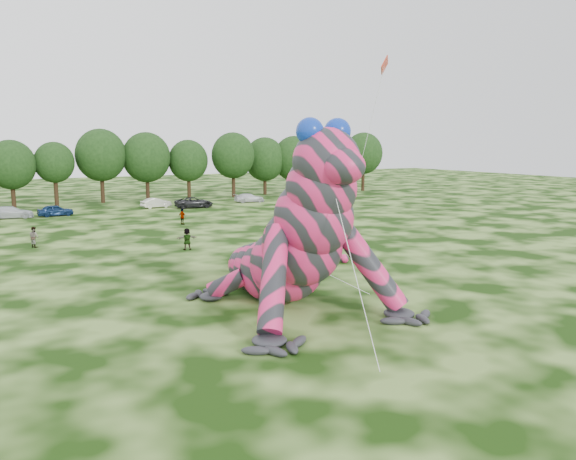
# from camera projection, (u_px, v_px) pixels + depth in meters

# --- Properties ---
(ground) EXTENTS (240.00, 240.00, 0.00)m
(ground) POSITION_uv_depth(u_px,v_px,m) (187.00, 328.00, 26.35)
(ground) COLOR #16330A
(ground) RESTS_ON ground
(inflatable_gecko) EXTENTS (17.28, 20.25, 9.80)m
(inflatable_gecko) POSITION_uv_depth(u_px,v_px,m) (274.00, 212.00, 30.53)
(inflatable_gecko) COLOR #DA2262
(inflatable_gecko) RESTS_ON ground
(flying_kite) EXTENTS (2.58, 3.19, 14.58)m
(flying_kite) POSITION_uv_depth(u_px,v_px,m) (381.00, 79.00, 38.28)
(flying_kite) COLOR red
(flying_kite) RESTS_ON ground
(tree_8) EXTENTS (6.14, 5.53, 8.94)m
(tree_8) POSITION_uv_depth(u_px,v_px,m) (12.00, 174.00, 72.93)
(tree_8) COLOR black
(tree_8) RESTS_ON ground
(tree_9) EXTENTS (5.27, 4.74, 8.68)m
(tree_9) POSITION_uv_depth(u_px,v_px,m) (55.00, 174.00, 75.78)
(tree_9) COLOR black
(tree_9) RESTS_ON ground
(tree_10) EXTENTS (7.09, 6.38, 10.50)m
(tree_10) POSITION_uv_depth(u_px,v_px,m) (101.00, 166.00, 79.72)
(tree_10) COLOR black
(tree_10) RESTS_ON ground
(tree_11) EXTENTS (7.01, 6.31, 10.07)m
(tree_11) POSITION_uv_depth(u_px,v_px,m) (147.00, 167.00, 82.47)
(tree_11) COLOR black
(tree_11) RESTS_ON ground
(tree_12) EXTENTS (5.99, 5.39, 8.97)m
(tree_12) POSITION_uv_depth(u_px,v_px,m) (189.00, 169.00, 85.14)
(tree_12) COLOR black
(tree_12) RESTS_ON ground
(tree_13) EXTENTS (6.83, 6.15, 10.13)m
(tree_13) POSITION_uv_depth(u_px,v_px,m) (233.00, 165.00, 87.91)
(tree_13) COLOR black
(tree_13) RESTS_ON ground
(tree_14) EXTENTS (6.82, 6.14, 9.40)m
(tree_14) POSITION_uv_depth(u_px,v_px,m) (265.00, 166.00, 92.37)
(tree_14) COLOR black
(tree_14) RESTS_ON ground
(tree_15) EXTENTS (7.17, 6.45, 9.63)m
(tree_15) POSITION_uv_depth(u_px,v_px,m) (294.00, 165.00, 93.92)
(tree_15) COLOR black
(tree_15) RESTS_ON ground
(tree_16) EXTENTS (6.26, 5.63, 9.37)m
(tree_16) POSITION_uv_depth(u_px,v_px,m) (324.00, 165.00, 98.65)
(tree_16) COLOR black
(tree_16) RESTS_ON ground
(tree_17) EXTENTS (6.98, 6.28, 10.30)m
(tree_17) POSITION_uv_depth(u_px,v_px,m) (363.00, 162.00, 99.34)
(tree_17) COLOR black
(tree_17) RESTS_ON ground
(car_3) EXTENTS (5.01, 2.46, 1.40)m
(car_3) POSITION_uv_depth(u_px,v_px,m) (11.00, 212.00, 63.88)
(car_3) COLOR silver
(car_3) RESTS_ON ground
(car_4) EXTENTS (4.09, 1.88, 1.36)m
(car_4) POSITION_uv_depth(u_px,v_px,m) (55.00, 210.00, 65.92)
(car_4) COLOR navy
(car_4) RESTS_ON ground
(car_5) EXTENTS (4.14, 2.10, 1.30)m
(car_5) POSITION_uv_depth(u_px,v_px,m) (156.00, 203.00, 74.20)
(car_5) COLOR beige
(car_5) RESTS_ON ground
(car_6) EXTENTS (5.19, 2.67, 1.40)m
(car_6) POSITION_uv_depth(u_px,v_px,m) (194.00, 202.00, 74.32)
(car_6) COLOR black
(car_6) RESTS_ON ground
(car_7) EXTENTS (4.55, 2.32, 1.26)m
(car_7) POSITION_uv_depth(u_px,v_px,m) (249.00, 198.00, 80.97)
(car_7) COLOR silver
(car_7) RESTS_ON ground
(spectator_5) EXTENTS (1.70, 0.72, 1.78)m
(spectator_5) POSITION_uv_depth(u_px,v_px,m) (187.00, 239.00, 45.31)
(spectator_5) COLOR gray
(spectator_5) RESTS_ON ground
(spectator_1) EXTENTS (0.98, 1.05, 1.73)m
(spectator_1) POSITION_uv_depth(u_px,v_px,m) (34.00, 237.00, 46.38)
(spectator_1) COLOR gray
(spectator_1) RESTS_ON ground
(spectator_3) EXTENTS (0.85, 1.04, 1.66)m
(spectator_3) POSITION_uv_depth(u_px,v_px,m) (182.00, 217.00, 59.13)
(spectator_3) COLOR gray
(spectator_3) RESTS_ON ground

